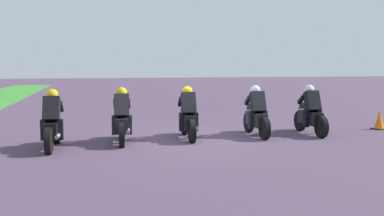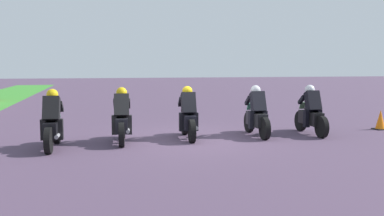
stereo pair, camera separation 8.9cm
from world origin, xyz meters
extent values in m
plane|color=#4F3B53|center=(0.00, 0.00, 0.00)|extent=(120.00, 120.00, 0.00)
cylinder|color=black|center=(0.78, -3.75, 0.32)|extent=(0.64, 0.16, 0.64)
cylinder|color=black|center=(-0.62, -3.70, 0.32)|extent=(0.64, 0.16, 0.64)
cube|color=black|center=(0.08, -3.72, 0.50)|extent=(1.11, 0.35, 0.40)
ellipsoid|color=black|center=(0.18, -3.73, 0.80)|extent=(0.49, 0.31, 0.24)
cube|color=red|center=(-0.43, -3.71, 0.52)|extent=(0.06, 0.16, 0.08)
cylinder|color=#A5A5AD|center=(-0.27, -3.87, 0.37)|extent=(0.42, 0.11, 0.10)
cube|color=black|center=(-0.02, -3.72, 1.02)|extent=(0.50, 0.41, 0.66)
sphere|color=silver|center=(0.20, -3.73, 1.36)|extent=(0.31, 0.31, 0.30)
cube|color=#5B7D5A|center=(0.58, -3.74, 0.84)|extent=(0.16, 0.26, 0.23)
cube|color=black|center=(-0.03, -3.52, 0.50)|extent=(0.18, 0.15, 0.52)
cube|color=black|center=(-0.04, -3.92, 0.50)|extent=(0.18, 0.15, 0.52)
cube|color=black|center=(0.37, -3.55, 1.04)|extent=(0.39, 0.11, 0.31)
cube|color=black|center=(0.36, -3.91, 1.04)|extent=(0.39, 0.11, 0.31)
cylinder|color=black|center=(0.86, -2.01, 0.32)|extent=(0.64, 0.16, 0.64)
cylinder|color=black|center=(-0.54, -1.97, 0.32)|extent=(0.64, 0.16, 0.64)
cube|color=black|center=(0.16, -1.99, 0.50)|extent=(1.11, 0.36, 0.40)
ellipsoid|color=black|center=(0.26, -1.99, 0.80)|extent=(0.49, 0.32, 0.24)
cube|color=red|center=(-0.35, -1.97, 0.52)|extent=(0.07, 0.16, 0.08)
cylinder|color=#A5A5AD|center=(-0.20, -2.14, 0.37)|extent=(0.42, 0.11, 0.10)
cube|color=black|center=(0.06, -1.99, 1.02)|extent=(0.50, 0.42, 0.66)
sphere|color=silver|center=(0.28, -1.99, 1.36)|extent=(0.31, 0.31, 0.30)
cube|color=#449475|center=(0.66, -2.01, 0.84)|extent=(0.16, 0.26, 0.23)
cube|color=black|center=(0.05, -1.79, 0.50)|extent=(0.18, 0.15, 0.52)
cube|color=black|center=(0.03, -2.19, 0.50)|extent=(0.18, 0.15, 0.52)
cube|color=black|center=(0.44, -1.82, 1.04)|extent=(0.39, 0.11, 0.31)
cube|color=black|center=(0.43, -2.18, 1.04)|extent=(0.39, 0.11, 0.31)
cylinder|color=black|center=(0.85, 0.07, 0.32)|extent=(0.65, 0.18, 0.64)
cylinder|color=black|center=(-0.55, 0.15, 0.32)|extent=(0.65, 0.18, 0.64)
cube|color=black|center=(0.15, 0.11, 0.50)|extent=(1.12, 0.38, 0.40)
ellipsoid|color=black|center=(0.25, 0.10, 0.80)|extent=(0.50, 0.33, 0.24)
cube|color=red|center=(-0.36, 0.14, 0.52)|extent=(0.07, 0.16, 0.08)
cylinder|color=#A5A5AD|center=(-0.21, -0.03, 0.37)|extent=(0.43, 0.12, 0.10)
cube|color=black|center=(0.05, 0.11, 1.02)|extent=(0.51, 0.43, 0.66)
sphere|color=gold|center=(0.27, 0.10, 1.36)|extent=(0.32, 0.32, 0.30)
cube|color=#5F4E4C|center=(0.65, 0.08, 0.84)|extent=(0.17, 0.27, 0.23)
cube|color=black|center=(0.04, 0.32, 0.50)|extent=(0.19, 0.15, 0.52)
cube|color=black|center=(0.02, -0.08, 0.50)|extent=(0.19, 0.15, 0.52)
cube|color=black|center=(0.44, 0.27, 1.04)|extent=(0.39, 0.12, 0.31)
cube|color=black|center=(0.42, -0.09, 1.04)|extent=(0.39, 0.12, 0.31)
cylinder|color=black|center=(0.64, 1.95, 0.32)|extent=(0.65, 0.19, 0.64)
cylinder|color=black|center=(-0.75, 2.06, 0.32)|extent=(0.65, 0.19, 0.64)
cube|color=black|center=(-0.06, 2.00, 0.50)|extent=(1.12, 0.41, 0.40)
ellipsoid|color=black|center=(0.04, 1.99, 0.80)|extent=(0.50, 0.34, 0.24)
cube|color=red|center=(-0.57, 2.04, 0.52)|extent=(0.07, 0.16, 0.08)
cylinder|color=#A5A5AD|center=(-0.42, 1.87, 0.37)|extent=(0.43, 0.13, 0.10)
cube|color=black|center=(-0.16, 2.01, 1.02)|extent=(0.51, 0.44, 0.66)
sphere|color=gold|center=(0.06, 1.99, 1.36)|extent=(0.32, 0.32, 0.30)
cube|color=slate|center=(0.44, 1.96, 0.84)|extent=(0.17, 0.27, 0.23)
cube|color=black|center=(-0.16, 2.21, 0.50)|extent=(0.19, 0.15, 0.52)
cube|color=black|center=(-0.19, 1.81, 0.50)|extent=(0.19, 0.15, 0.52)
cube|color=black|center=(0.24, 2.16, 1.04)|extent=(0.39, 0.13, 0.31)
cube|color=black|center=(0.21, 1.80, 1.04)|extent=(0.39, 0.13, 0.31)
cylinder|color=black|center=(0.16, 3.73, 0.32)|extent=(0.65, 0.17, 0.64)
cylinder|color=black|center=(-1.24, 3.81, 0.32)|extent=(0.65, 0.17, 0.64)
cube|color=black|center=(-0.54, 3.77, 0.50)|extent=(1.12, 0.38, 0.40)
ellipsoid|color=black|center=(-0.44, 3.76, 0.80)|extent=(0.50, 0.32, 0.24)
cube|color=red|center=(-1.05, 3.80, 0.52)|extent=(0.07, 0.16, 0.08)
cylinder|color=#A5A5AD|center=(-0.90, 3.63, 0.37)|extent=(0.42, 0.12, 0.10)
cube|color=black|center=(-0.64, 3.77, 1.02)|extent=(0.50, 0.42, 0.66)
sphere|color=gold|center=(-0.42, 3.76, 1.36)|extent=(0.32, 0.32, 0.30)
cube|color=#499178|center=(-0.04, 3.74, 0.84)|extent=(0.17, 0.27, 0.23)
cube|color=black|center=(-0.65, 3.97, 0.50)|extent=(0.19, 0.15, 0.52)
cube|color=black|center=(-0.67, 3.58, 0.50)|extent=(0.19, 0.15, 0.52)
cube|color=black|center=(-0.25, 3.93, 1.04)|extent=(0.39, 0.12, 0.31)
cube|color=black|center=(-0.27, 3.57, 1.04)|extent=(0.39, 0.12, 0.31)
cube|color=black|center=(0.45, -6.43, 0.01)|extent=(0.40, 0.40, 0.03)
cone|color=orange|center=(0.45, -6.43, 0.32)|extent=(0.32, 0.32, 0.65)
camera|label=1|loc=(-11.75, 2.76, 2.11)|focal=39.99mm
camera|label=2|loc=(-11.77, 2.68, 2.11)|focal=39.99mm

